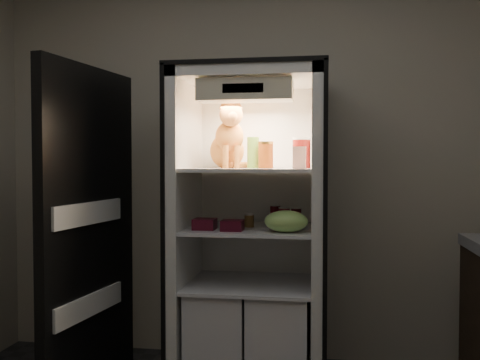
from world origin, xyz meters
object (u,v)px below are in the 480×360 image
object	(u,v)px
grape_bag	(286,221)
berry_box_right	(232,225)
pepper_jar	(301,153)
soda_can_b	(296,218)
mayo_tub	(265,158)
parmesan_shaker	(253,153)
soda_can_c	(284,218)
refrigerator	(252,251)
cream_carton	(299,158)
soda_can_a	(275,215)
berry_box_left	(205,224)
salsa_jar	(266,155)
condiment_jar	(249,220)
tabby_cat	(229,142)

from	to	relation	value
grape_bag	berry_box_right	bearing A→B (deg)	176.54
pepper_jar	soda_can_b	distance (m)	0.39
pepper_jar	soda_can_b	world-z (taller)	pepper_jar
mayo_tub	soda_can_b	world-z (taller)	mayo_tub
parmesan_shaker	soda_can_c	distance (m)	0.43
mayo_tub	soda_can_c	size ratio (longest dim) A/B	0.99
refrigerator	cream_carton	bearing A→B (deg)	-32.37
refrigerator	soda_can_b	bearing A→B (deg)	-4.26
soda_can_a	berry_box_right	size ratio (longest dim) A/B	1.02
parmesan_shaker	berry_box_left	world-z (taller)	parmesan_shaker
salsa_jar	soda_can_b	size ratio (longest dim) A/B	1.36
mayo_tub	condiment_jar	world-z (taller)	mayo_tub
soda_can_c	berry_box_left	bearing A→B (deg)	-167.94
mayo_tub	soda_can_b	distance (m)	0.41
cream_carton	soda_can_a	xyz separation A→B (m)	(-0.16, 0.25, -0.35)
soda_can_b	condiment_jar	bearing A→B (deg)	-173.83
mayo_tub	soda_can_a	size ratio (longest dim) A/B	1.00
berry_box_left	pepper_jar	bearing A→B (deg)	22.40
berry_box_right	soda_can_c	bearing A→B (deg)	23.82
cream_carton	soda_can_a	bearing A→B (deg)	121.83
salsa_jar	soda_can_a	size ratio (longest dim) A/B	1.28
soda_can_b	condiment_jar	distance (m)	0.28
soda_can_a	condiment_jar	distance (m)	0.19
pepper_jar	berry_box_left	distance (m)	0.71
parmesan_shaker	refrigerator	bearing A→B (deg)	111.95
cream_carton	berry_box_left	world-z (taller)	cream_carton
soda_can_b	pepper_jar	bearing A→B (deg)	56.54
tabby_cat	berry_box_right	xyz separation A→B (m)	(0.07, -0.26, -0.48)
mayo_tub	cream_carton	world-z (taller)	same
condiment_jar	parmesan_shaker	bearing A→B (deg)	55.03
tabby_cat	soda_can_a	size ratio (longest dim) A/B	3.44
parmesan_shaker	cream_carton	size ratio (longest dim) A/B	1.50
mayo_tub	soda_can_c	bearing A→B (deg)	-50.00
soda_can_a	grape_bag	bearing A→B (deg)	-74.27
parmesan_shaker	salsa_jar	xyz separation A→B (m)	(0.08, -0.05, -0.01)
parmesan_shaker	berry_box_right	bearing A→B (deg)	-113.41
refrigerator	soda_can_a	xyz separation A→B (m)	(0.14, 0.07, 0.21)
pepper_jar	soda_can_c	xyz separation A→B (m)	(-0.09, -0.13, -0.38)
salsa_jar	grape_bag	distance (m)	0.43
berry_box_left	berry_box_right	distance (m)	0.17
pepper_jar	soda_can_c	bearing A→B (deg)	-125.99
mayo_tub	condiment_jar	xyz separation A→B (m)	(-0.08, -0.10, -0.37)
parmesan_shaker	condiment_jar	bearing A→B (deg)	-124.97
pepper_jar	soda_can_b	size ratio (longest dim) A/B	1.59
berry_box_left	parmesan_shaker	bearing A→B (deg)	34.71
pepper_jar	cream_carton	xyz separation A→B (m)	(-0.00, -0.21, -0.03)
cream_carton	grape_bag	xyz separation A→B (m)	(-0.07, -0.06, -0.35)
soda_can_a	soda_can_b	bearing A→B (deg)	-33.73
tabby_cat	mayo_tub	distance (m)	0.24
parmesan_shaker	pepper_jar	distance (m)	0.29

